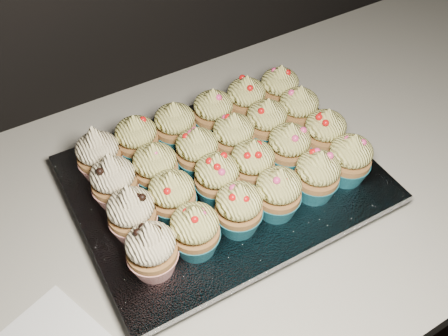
% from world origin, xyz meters
% --- Properties ---
extents(worktop, '(2.44, 0.64, 0.04)m').
position_xyz_m(worktop, '(0.00, 1.70, 0.88)').
color(worktop, beige).
rests_on(worktop, cabinet).
extents(baking_tray, '(0.40, 0.31, 0.02)m').
position_xyz_m(baking_tray, '(0.21, 1.70, 0.91)').
color(baking_tray, black).
rests_on(baking_tray, worktop).
extents(foil_lining, '(0.43, 0.34, 0.01)m').
position_xyz_m(foil_lining, '(0.21, 1.70, 0.93)').
color(foil_lining, silver).
rests_on(foil_lining, baking_tray).
extents(cupcake_0, '(0.06, 0.06, 0.10)m').
position_xyz_m(cupcake_0, '(0.06, 1.61, 0.97)').
color(cupcake_0, '#AE2018').
rests_on(cupcake_0, foil_lining).
extents(cupcake_1, '(0.06, 0.06, 0.08)m').
position_xyz_m(cupcake_1, '(0.12, 1.61, 0.97)').
color(cupcake_1, '#1A6C7D').
rests_on(cupcake_1, foil_lining).
extents(cupcake_2, '(0.06, 0.06, 0.08)m').
position_xyz_m(cupcake_2, '(0.18, 1.61, 0.97)').
color(cupcake_2, '#1A6C7D').
rests_on(cupcake_2, foil_lining).
extents(cupcake_3, '(0.06, 0.06, 0.08)m').
position_xyz_m(cupcake_3, '(0.24, 1.61, 0.97)').
color(cupcake_3, '#1A6C7D').
rests_on(cupcake_3, foil_lining).
extents(cupcake_4, '(0.06, 0.06, 0.08)m').
position_xyz_m(cupcake_4, '(0.30, 1.60, 0.97)').
color(cupcake_4, '#1A6C7D').
rests_on(cupcake_4, foil_lining).
extents(cupcake_5, '(0.06, 0.06, 0.08)m').
position_xyz_m(cupcake_5, '(0.36, 1.60, 0.97)').
color(cupcake_5, '#1A6C7D').
rests_on(cupcake_5, foil_lining).
extents(cupcake_6, '(0.06, 0.06, 0.10)m').
position_xyz_m(cupcake_6, '(0.06, 1.67, 0.97)').
color(cupcake_6, '#AE2018').
rests_on(cupcake_6, foil_lining).
extents(cupcake_7, '(0.06, 0.06, 0.08)m').
position_xyz_m(cupcake_7, '(0.12, 1.67, 0.97)').
color(cupcake_7, '#1A6C7D').
rests_on(cupcake_7, foil_lining).
extents(cupcake_8, '(0.06, 0.06, 0.08)m').
position_xyz_m(cupcake_8, '(0.18, 1.67, 0.97)').
color(cupcake_8, '#1A6C7D').
rests_on(cupcake_8, foil_lining).
extents(cupcake_9, '(0.06, 0.06, 0.08)m').
position_xyz_m(cupcake_9, '(0.24, 1.66, 0.97)').
color(cupcake_9, '#1A6C7D').
rests_on(cupcake_9, foil_lining).
extents(cupcake_10, '(0.06, 0.06, 0.08)m').
position_xyz_m(cupcake_10, '(0.30, 1.67, 0.97)').
color(cupcake_10, '#1A6C7D').
rests_on(cupcake_10, foil_lining).
extents(cupcake_11, '(0.06, 0.06, 0.08)m').
position_xyz_m(cupcake_11, '(0.36, 1.66, 0.97)').
color(cupcake_11, '#1A6C7D').
rests_on(cupcake_11, foil_lining).
extents(cupcake_12, '(0.06, 0.06, 0.10)m').
position_xyz_m(cupcake_12, '(0.06, 1.73, 0.97)').
color(cupcake_12, '#AE2018').
rests_on(cupcake_12, foil_lining).
extents(cupcake_13, '(0.06, 0.06, 0.08)m').
position_xyz_m(cupcake_13, '(0.12, 1.73, 0.97)').
color(cupcake_13, '#1A6C7D').
rests_on(cupcake_13, foil_lining).
extents(cupcake_14, '(0.06, 0.06, 0.08)m').
position_xyz_m(cupcake_14, '(0.18, 1.73, 0.97)').
color(cupcake_14, '#1A6C7D').
rests_on(cupcake_14, foil_lining).
extents(cupcake_15, '(0.06, 0.06, 0.08)m').
position_xyz_m(cupcake_15, '(0.24, 1.73, 0.97)').
color(cupcake_15, '#1A6C7D').
rests_on(cupcake_15, foil_lining).
extents(cupcake_16, '(0.06, 0.06, 0.08)m').
position_xyz_m(cupcake_16, '(0.30, 1.73, 0.97)').
color(cupcake_16, '#1A6C7D').
rests_on(cupcake_16, foil_lining).
extents(cupcake_17, '(0.06, 0.06, 0.08)m').
position_xyz_m(cupcake_17, '(0.36, 1.73, 0.97)').
color(cupcake_17, '#1A6C7D').
rests_on(cupcake_17, foil_lining).
extents(cupcake_18, '(0.06, 0.06, 0.10)m').
position_xyz_m(cupcake_18, '(0.06, 1.79, 0.97)').
color(cupcake_18, '#AE2018').
rests_on(cupcake_18, foil_lining).
extents(cupcake_19, '(0.06, 0.06, 0.08)m').
position_xyz_m(cupcake_19, '(0.12, 1.79, 0.97)').
color(cupcake_19, '#1A6C7D').
rests_on(cupcake_19, foil_lining).
extents(cupcake_20, '(0.06, 0.06, 0.08)m').
position_xyz_m(cupcake_20, '(0.18, 1.79, 0.97)').
color(cupcake_20, '#1A6C7D').
rests_on(cupcake_20, foil_lining).
extents(cupcake_21, '(0.06, 0.06, 0.08)m').
position_xyz_m(cupcake_21, '(0.25, 1.79, 0.97)').
color(cupcake_21, '#1A6C7D').
rests_on(cupcake_21, foil_lining).
extents(cupcake_22, '(0.06, 0.06, 0.08)m').
position_xyz_m(cupcake_22, '(0.31, 1.79, 0.97)').
color(cupcake_22, '#1A6C7D').
rests_on(cupcake_22, foil_lining).
extents(cupcake_23, '(0.06, 0.06, 0.08)m').
position_xyz_m(cupcake_23, '(0.37, 1.78, 0.97)').
color(cupcake_23, '#1A6C7D').
rests_on(cupcake_23, foil_lining).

